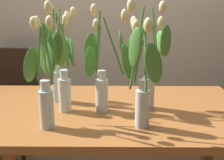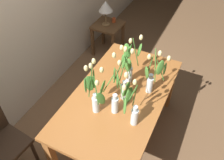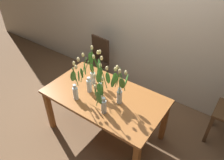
# 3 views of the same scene
# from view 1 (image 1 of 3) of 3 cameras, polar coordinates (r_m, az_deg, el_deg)

# --- Properties ---
(room_wall_rear) EXTENTS (9.00, 0.10, 2.70)m
(room_wall_rear) POSITION_cam_1_polar(r_m,az_deg,el_deg) (2.78, -0.42, 16.04)
(room_wall_rear) COLOR beige
(room_wall_rear) RESTS_ON ground
(dining_table) EXTENTS (1.60, 0.90, 0.74)m
(dining_table) POSITION_cam_1_polar(r_m,az_deg,el_deg) (1.60, -1.22, -8.81)
(dining_table) COLOR #A3602D
(dining_table) RESTS_ON ground
(tulip_vase_0) EXTENTS (0.12, 0.29, 0.58)m
(tulip_vase_0) POSITION_cam_1_polar(r_m,az_deg,el_deg) (1.49, -10.06, 0.48)
(tulip_vase_0) COLOR silver
(tulip_vase_0) RESTS_ON dining_table
(tulip_vase_1) EXTENTS (0.24, 0.22, 0.58)m
(tulip_vase_1) POSITION_cam_1_polar(r_m,az_deg,el_deg) (1.51, 7.35, 2.58)
(tulip_vase_1) COLOR silver
(tulip_vase_1) RESTS_ON dining_table
(tulip_vase_2) EXTENTS (0.25, 0.15, 0.57)m
(tulip_vase_2) POSITION_cam_1_polar(r_m,az_deg,el_deg) (1.47, -2.13, 1.38)
(tulip_vase_2) COLOR silver
(tulip_vase_2) RESTS_ON dining_table
(tulip_vase_3) EXTENTS (0.20, 0.22, 0.58)m
(tulip_vase_3) POSITION_cam_1_polar(r_m,az_deg,el_deg) (1.24, 5.94, -0.89)
(tulip_vase_3) COLOR silver
(tulip_vase_3) RESTS_ON dining_table
(tulip_vase_4) EXTENTS (0.22, 0.26, 0.57)m
(tulip_vase_4) POSITION_cam_1_polar(r_m,az_deg,el_deg) (1.66, -11.16, 3.24)
(tulip_vase_4) COLOR silver
(tulip_vase_4) RESTS_ON dining_table
(tulip_vase_5) EXTENTS (0.19, 0.14, 0.51)m
(tulip_vase_5) POSITION_cam_1_polar(r_m,az_deg,el_deg) (1.32, -13.65, -2.01)
(tulip_vase_5) COLOR silver
(tulip_vase_5) RESTS_ON dining_table
(dining_chair) EXTENTS (0.44, 0.44, 0.93)m
(dining_chair) POSITION_cam_1_polar(r_m,az_deg,el_deg) (2.66, -19.70, -2.79)
(dining_chair) COLOR #382619
(dining_chair) RESTS_ON ground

